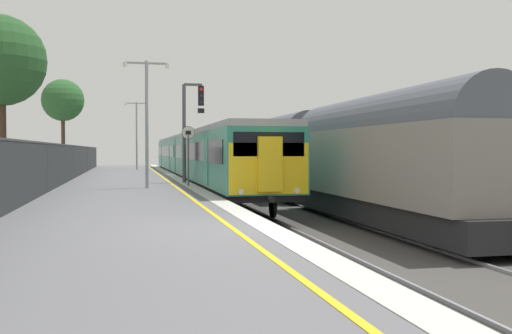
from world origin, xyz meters
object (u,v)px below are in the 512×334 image
(platform_lamp_mid, at_px, (147,113))
(platform_lamp_far, at_px, (137,130))
(background_tree_left, at_px, (0,64))
(commuter_train_at_platform, at_px, (196,156))
(freight_train_adjacent_track, at_px, (276,153))
(signal_gantry, at_px, (190,121))
(speed_limit_sign, at_px, (188,148))
(background_tree_centre, at_px, (62,101))

(platform_lamp_mid, distance_m, platform_lamp_far, 25.57)
(platform_lamp_far, xyz_separation_m, background_tree_left, (-5.58, -26.96, 1.54))
(commuter_train_at_platform, height_order, freight_train_adjacent_track, freight_train_adjacent_track)
(platform_lamp_far, bearing_deg, freight_train_adjacent_track, -66.61)
(signal_gantry, relative_size, speed_limit_sign, 1.83)
(commuter_train_at_platform, xyz_separation_m, signal_gantry, (-1.47, -9.89, 1.84))
(signal_gantry, bearing_deg, commuter_train_at_platform, 81.53)
(freight_train_adjacent_track, height_order, background_tree_centre, background_tree_centre)
(commuter_train_at_platform, distance_m, freight_train_adjacent_track, 7.29)
(speed_limit_sign, bearing_deg, signal_gantry, 82.81)
(freight_train_adjacent_track, relative_size, background_tree_left, 6.36)
(platform_lamp_far, bearing_deg, background_tree_left, -101.70)
(platform_lamp_mid, height_order, platform_lamp_far, platform_lamp_far)
(commuter_train_at_platform, distance_m, background_tree_centre, 16.02)
(commuter_train_at_platform, relative_size, background_tree_left, 6.16)
(platform_lamp_far, bearing_deg, platform_lamp_mid, -90.00)
(platform_lamp_mid, bearing_deg, platform_lamp_far, 90.00)
(platform_lamp_far, height_order, background_tree_centre, background_tree_centre)
(signal_gantry, bearing_deg, freight_train_adjacent_track, 34.78)
(commuter_train_at_platform, distance_m, platform_lamp_mid, 14.43)
(speed_limit_sign, distance_m, background_tree_left, 8.44)
(platform_lamp_mid, bearing_deg, signal_gantry, 60.24)
(background_tree_left, bearing_deg, background_tree_centre, 91.04)
(commuter_train_at_platform, relative_size, platform_lamp_far, 7.29)
(freight_train_adjacent_track, xyz_separation_m, platform_lamp_far, (-7.72, 17.84, 1.94))
(commuter_train_at_platform, relative_size, platform_lamp_mid, 7.69)
(platform_lamp_mid, bearing_deg, background_tree_left, -165.98)
(platform_lamp_mid, distance_m, background_tree_centre, 26.52)
(commuter_train_at_platform, bearing_deg, platform_lamp_mid, -105.05)
(commuter_train_at_platform, relative_size, signal_gantry, 8.41)
(background_tree_left, bearing_deg, platform_lamp_far, 78.30)
(commuter_train_at_platform, bearing_deg, background_tree_left, -121.44)
(platform_lamp_far, relative_size, background_tree_left, 0.84)
(commuter_train_at_platform, distance_m, background_tree_left, 18.19)
(background_tree_left, xyz_separation_m, background_tree_centre, (-0.49, 27.09, 0.79))
(background_tree_centre, bearing_deg, speed_limit_sign, -72.20)
(speed_limit_sign, bearing_deg, freight_train_adjacent_track, 49.13)
(commuter_train_at_platform, height_order, background_tree_centre, background_tree_centre)
(background_tree_left, height_order, background_tree_centre, background_tree_centre)
(speed_limit_sign, bearing_deg, background_tree_centre, 107.80)
(freight_train_adjacent_track, distance_m, background_tree_left, 16.49)
(speed_limit_sign, bearing_deg, platform_lamp_far, 94.34)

